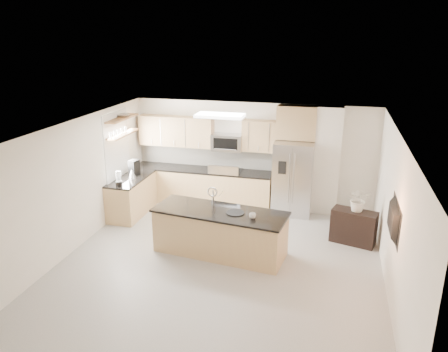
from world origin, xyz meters
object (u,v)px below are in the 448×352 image
(blender, at_px, (119,179))
(television, at_px, (390,219))
(range, at_px, (226,188))
(bowl, at_px, (123,115))
(credenza, at_px, (354,227))
(refrigerator, at_px, (293,178))
(platter, at_px, (235,213))
(coffee_maker, at_px, (134,168))
(kettle, at_px, (132,174))
(microwave, at_px, (227,142))
(cup, at_px, (253,216))
(island, at_px, (220,232))
(flower_vase, at_px, (359,194))

(blender, xyz_separation_m, television, (5.58, -1.48, 0.28))
(range, distance_m, bowl, 3.08)
(credenza, distance_m, blender, 5.21)
(refrigerator, xyz_separation_m, platter, (-0.85, -2.44, 0.02))
(coffee_maker, bearing_deg, bowl, -153.08)
(credenza, xyz_separation_m, television, (0.44, -1.78, 0.99))
(kettle, height_order, coffee_maker, coffee_maker)
(bowl, bearing_deg, microwave, 24.19)
(cup, relative_size, platter, 0.36)
(blender, relative_size, bowl, 0.94)
(kettle, relative_size, coffee_maker, 0.69)
(platter, height_order, kettle, kettle)
(range, bearing_deg, cup, -66.01)
(range, bearing_deg, television, -41.64)
(refrigerator, height_order, island, refrigerator)
(bowl, bearing_deg, coffee_maker, 26.92)
(cup, xyz_separation_m, platter, (-0.36, 0.15, -0.04))
(coffee_maker, bearing_deg, microwave, 23.98)
(refrigerator, distance_m, cup, 2.64)
(microwave, distance_m, coffee_maker, 2.36)
(range, height_order, credenza, range)
(blender, relative_size, coffee_maker, 0.96)
(credenza, distance_m, flower_vase, 0.74)
(credenza, distance_m, bowl, 5.71)
(range, bearing_deg, platter, -71.91)
(coffee_maker, height_order, bowl, bowl)
(island, bearing_deg, flower_vase, 30.36)
(credenza, xyz_separation_m, bowl, (-5.32, 0.46, 2.02))
(range, xyz_separation_m, platter, (0.81, -2.49, 0.44))
(refrigerator, relative_size, platter, 5.08)
(island, height_order, blender, island)
(platter, distance_m, flower_vase, 2.59)
(island, xyz_separation_m, blender, (-2.57, 0.81, 0.61))
(range, bearing_deg, credenza, -23.62)
(island, xyz_separation_m, kettle, (-2.52, 1.38, 0.57))
(kettle, bearing_deg, microwave, 30.62)
(island, height_order, bowl, bowl)
(flower_vase, bearing_deg, refrigerator, 138.81)
(island, height_order, television, television)
(refrigerator, xyz_separation_m, coffee_maker, (-3.75, -0.76, 0.20))
(bowl, relative_size, flower_vase, 0.48)
(cup, xyz_separation_m, television, (2.33, -0.48, 0.39))
(cup, bearing_deg, island, 164.53)
(cup, bearing_deg, flower_vase, 33.94)
(island, relative_size, flower_vase, 3.56)
(platter, relative_size, television, 0.33)
(platter, xyz_separation_m, blender, (-2.89, 0.85, 0.15))
(microwave, xyz_separation_m, kettle, (-2.02, -1.20, -0.60))
(cup, bearing_deg, refrigerator, 79.42)
(bowl, xyz_separation_m, flower_vase, (5.37, -0.44, -1.28))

